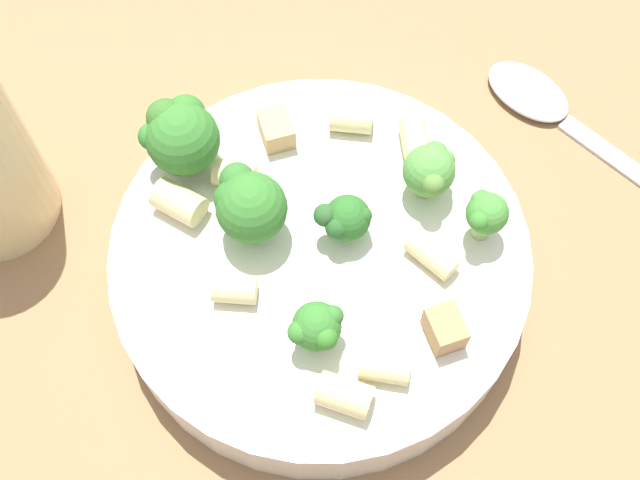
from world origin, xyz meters
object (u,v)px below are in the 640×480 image
broccoli_floret_2 (250,200)px  rigatoni_7 (384,368)px  pasta_bowl (320,263)px  broccoli_floret_4 (485,213)px  spoon (558,113)px  broccoli_floret_0 (180,134)px  rigatoni_4 (235,290)px  broccoli_floret_1 (317,327)px  rigatoni_3 (183,195)px  rigatoni_5 (415,143)px  rigatoni_2 (235,175)px  broccoli_floret_3 (346,219)px  rigatoni_0 (351,120)px  chicken_chunk_0 (276,129)px  rigatoni_1 (432,256)px  broccoli_floret_5 (430,170)px  chicken_chunk_1 (445,329)px  rigatoni_6 (344,395)px

broccoli_floret_2 → rigatoni_7: bearing=-34.2°
rigatoni_7 → pasta_bowl: bearing=131.6°
broccoli_floret_4 → spoon: 0.14m
broccoli_floret_0 → rigatoni_4: broccoli_floret_0 is taller
broccoli_floret_1 → rigatoni_4: size_ratio=1.37×
rigatoni_3 → rigatoni_5: rigatoni_3 is taller
rigatoni_4 → broccoli_floret_2: bearing=96.6°
rigatoni_2 → pasta_bowl: bearing=-24.4°
rigatoni_4 → broccoli_floret_0: bearing=127.9°
broccoli_floret_4 → rigatoni_4: broccoli_floret_4 is taller
broccoli_floret_4 → rigatoni_3: 0.16m
broccoli_floret_3 → rigatoni_2: size_ratio=1.28×
pasta_bowl → rigatoni_0: bearing=94.2°
rigatoni_0 → rigatoni_7: bearing=-67.7°
rigatoni_2 → rigatoni_5: same height
rigatoni_7 → chicken_chunk_0: (-0.09, 0.12, 0.00)m
rigatoni_1 → rigatoni_5: 0.07m
broccoli_floret_1 → broccoli_floret_2: 0.07m
broccoli_floret_1 → rigatoni_3: 0.11m
broccoli_floret_2 → broccoli_floret_4: bearing=14.3°
pasta_bowl → broccoli_floret_5: (0.05, 0.05, 0.04)m
broccoli_floret_4 → rigatoni_3: bearing=-169.6°
broccoli_floret_5 → rigatoni_4: 0.12m
broccoli_floret_3 → broccoli_floret_5: bearing=48.3°
rigatoni_1 → rigatoni_7: same height
broccoli_floret_2 → rigatoni_3: bearing=178.7°
broccoli_floret_5 → chicken_chunk_1: (0.03, -0.08, -0.01)m
broccoli_floret_3 → rigatoni_6: 0.09m
rigatoni_6 → chicken_chunk_0: 0.16m
rigatoni_6 → chicken_chunk_0: size_ratio=1.18×
broccoli_floret_0 → rigatoni_1: broccoli_floret_0 is taller
pasta_bowl → broccoli_floret_1: size_ratio=7.43×
rigatoni_0 → rigatoni_5: size_ratio=0.84×
rigatoni_7 → rigatoni_5: bearing=97.4°
broccoli_floret_1 → broccoli_floret_5: size_ratio=0.86×
rigatoni_6 → chicken_chunk_1: size_ratio=1.25×
rigatoni_1 → rigatoni_2: size_ratio=1.22×
broccoli_floret_5 → chicken_chunk_0: 0.09m
broccoli_floret_2 → rigatoni_2: 0.03m
broccoli_floret_0 → broccoli_floret_1: size_ratio=1.51×
rigatoni_2 → rigatoni_5: size_ratio=0.79×
broccoli_floret_5 → chicken_chunk_1: bearing=-70.6°
broccoli_floret_5 → rigatoni_2: (-0.10, -0.03, -0.01)m
broccoli_floret_4 → rigatoni_2: broccoli_floret_4 is taller
pasta_bowl → spoon: pasta_bowl is taller
rigatoni_2 → rigatoni_7: (0.11, -0.08, -0.00)m
rigatoni_3 → rigatoni_6: 0.14m
rigatoni_0 → rigatoni_7: same height
rigatoni_5 → chicken_chunk_1: bearing=-68.5°
broccoli_floret_5 → rigatoni_6: bearing=-94.6°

